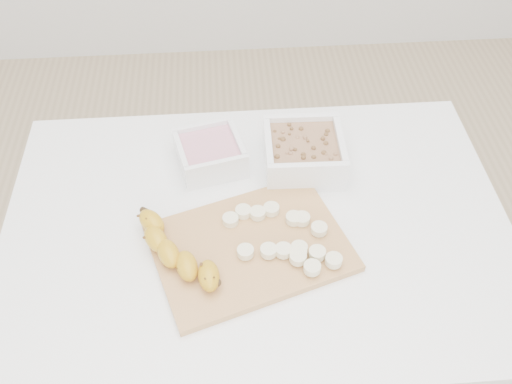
{
  "coord_description": "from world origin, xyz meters",
  "views": [
    {
      "loc": [
        -0.06,
        -0.71,
        1.62
      ],
      "look_at": [
        0.0,
        0.03,
        0.81
      ],
      "focal_mm": 40.0,
      "sensor_mm": 36.0,
      "label": 1
    }
  ],
  "objects": [
    {
      "name": "bowl_granola",
      "position": [
        0.11,
        0.16,
        0.79
      ],
      "size": [
        0.17,
        0.17,
        0.08
      ],
      "color": "white",
      "rests_on": "table"
    },
    {
      "name": "cutting_board",
      "position": [
        -0.02,
        -0.06,
        0.76
      ],
      "size": [
        0.41,
        0.35,
        0.01
      ],
      "primitive_type": "cube",
      "rotation": [
        0.0,
        0.0,
        0.31
      ],
      "color": "tan",
      "rests_on": "table"
    },
    {
      "name": "banana_slices",
      "position": [
        0.05,
        -0.06,
        0.78
      ],
      "size": [
        0.21,
        0.18,
        0.02
      ],
      "color": "beige",
      "rests_on": "cutting_board"
    },
    {
      "name": "banana",
      "position": [
        -0.15,
        -0.08,
        0.78
      ],
      "size": [
        0.15,
        0.22,
        0.04
      ],
      "primitive_type": null,
      "rotation": [
        0.0,
        0.0,
        0.48
      ],
      "color": "#BE8A15",
      "rests_on": "cutting_board"
    },
    {
      "name": "bowl_yogurt",
      "position": [
        -0.09,
        0.18,
        0.78
      ],
      "size": [
        0.16,
        0.16,
        0.06
      ],
      "color": "white",
      "rests_on": "table"
    },
    {
      "name": "table",
      "position": [
        0.0,
        0.0,
        0.65
      ],
      "size": [
        1.0,
        0.7,
        0.75
      ],
      "color": "white",
      "rests_on": "ground"
    }
  ]
}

